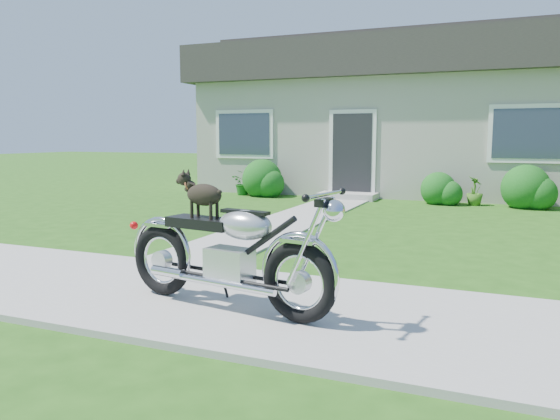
# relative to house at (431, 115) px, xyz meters

# --- Properties ---
(ground) EXTENTS (80.00, 80.00, 0.00)m
(ground) POSITION_rel_house_xyz_m (0.00, -11.99, -2.16)
(ground) COLOR #235114
(ground) RESTS_ON ground
(sidewalk) EXTENTS (24.00, 2.20, 0.04)m
(sidewalk) POSITION_rel_house_xyz_m (0.00, -11.99, -2.14)
(sidewalk) COLOR #9E9B93
(sidewalk) RESTS_ON ground
(walkway) EXTENTS (1.20, 8.00, 0.03)m
(walkway) POSITION_rel_house_xyz_m (-1.50, -6.99, -2.14)
(walkway) COLOR #9E9B93
(walkway) RESTS_ON ground
(house) EXTENTS (12.60, 7.03, 4.50)m
(house) POSITION_rel_house_xyz_m (0.00, 0.00, 0.00)
(house) COLOR #B1AB9F
(house) RESTS_ON ground
(shrub_row) EXTENTS (9.27, 1.04, 1.04)m
(shrub_row) POSITION_rel_house_xyz_m (0.85, -3.49, -1.74)
(shrub_row) COLOR #165517
(shrub_row) RESTS_ON ground
(potted_plant_left) EXTENTS (0.63, 0.56, 0.66)m
(potted_plant_left) POSITION_rel_house_xyz_m (-4.31, -3.44, -1.83)
(potted_plant_left) COLOR #185C18
(potted_plant_left) RESTS_ON ground
(potted_plant_right) EXTENTS (0.49, 0.49, 0.65)m
(potted_plant_right) POSITION_rel_house_xyz_m (1.46, -3.44, -1.83)
(potted_plant_right) COLOR #3C701F
(potted_plant_right) RESTS_ON ground
(motorcycle_with_dog) EXTENTS (2.21, 0.69, 1.17)m
(motorcycle_with_dog) POSITION_rel_house_xyz_m (-0.11, -12.26, -1.60)
(motorcycle_with_dog) COLOR black
(motorcycle_with_dog) RESTS_ON sidewalk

